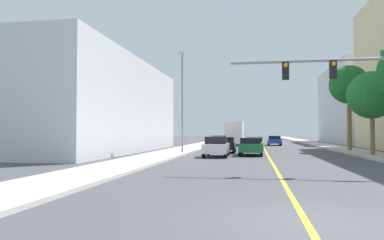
% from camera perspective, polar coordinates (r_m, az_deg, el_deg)
% --- Properties ---
extents(ground, '(192.00, 192.00, 0.00)m').
position_cam_1_polar(ground, '(50.07, 11.05, -4.02)').
color(ground, '#47474C').
extents(sidewalk_left, '(3.26, 168.00, 0.15)m').
position_cam_1_polar(sidewalk_left, '(50.57, 1.58, -3.95)').
color(sidewalk_left, beige).
rests_on(sidewalk_left, ground).
extents(sidewalk_right, '(3.26, 168.00, 0.15)m').
position_cam_1_polar(sidewalk_right, '(50.93, 20.45, -3.82)').
color(sidewalk_right, '#B2ADA3').
rests_on(sidewalk_right, ground).
extents(lane_marking_center, '(0.16, 144.00, 0.01)m').
position_cam_1_polar(lane_marking_center, '(50.07, 11.05, -4.02)').
color(lane_marking_center, yellow).
rests_on(lane_marking_center, ground).
extents(building_left_near, '(16.10, 26.36, 8.81)m').
position_cam_1_polar(building_left_near, '(38.28, -19.32, 1.97)').
color(building_left_near, silver).
rests_on(building_left_near, ground).
extents(building_right_far, '(14.35, 22.60, 12.86)m').
position_cam_1_polar(building_right_far, '(67.68, 26.87, 2.17)').
color(building_right_far, silver).
rests_on(building_right_far, ground).
extents(traffic_signal_mast, '(9.39, 0.36, 5.64)m').
position_cam_1_polar(traffic_signal_mast, '(18.60, 26.03, 5.53)').
color(traffic_signal_mast, gray).
rests_on(traffic_signal_mast, sidewalk_right).
extents(street_lamp, '(0.56, 0.28, 8.70)m').
position_cam_1_polar(street_lamp, '(31.07, -1.56, 3.69)').
color(street_lamp, gray).
rests_on(street_lamp, sidewalk_left).
extents(palm_mid, '(3.74, 3.74, 6.53)m').
position_cam_1_polar(palm_mid, '(31.66, 26.54, 3.52)').
color(palm_mid, brown).
rests_on(palm_mid, sidewalk_right).
extents(palm_far, '(3.71, 3.71, 8.18)m').
position_cam_1_polar(palm_far, '(38.10, 23.55, 5.06)').
color(palm_far, brown).
rests_on(palm_far, sidewalk_right).
extents(car_green, '(1.90, 4.55, 1.44)m').
position_cam_1_polar(car_green, '(29.88, 9.29, -4.08)').
color(car_green, '#196638').
rests_on(car_green, ground).
extents(car_yellow, '(1.97, 4.31, 1.38)m').
position_cam_1_polar(car_yellow, '(38.40, 9.85, -3.64)').
color(car_yellow, gold).
rests_on(car_yellow, ground).
extents(car_gray, '(2.04, 3.87, 1.47)m').
position_cam_1_polar(car_gray, '(42.58, 4.27, -3.41)').
color(car_gray, slate).
rests_on(car_gray, ground).
extents(car_black, '(1.81, 4.20, 1.43)m').
position_cam_1_polar(car_black, '(33.31, 5.39, -3.88)').
color(car_black, black).
rests_on(car_black, ground).
extents(car_white, '(1.87, 4.10, 1.55)m').
position_cam_1_polar(car_white, '(27.83, 3.89, -4.19)').
color(car_white, white).
rests_on(car_white, ground).
extents(car_blue, '(1.86, 4.23, 1.34)m').
position_cam_1_polar(car_blue, '(51.84, 12.88, -3.15)').
color(car_blue, '#1E389E').
rests_on(car_blue, ground).
extents(delivery_truck, '(2.54, 8.74, 3.30)m').
position_cam_1_polar(delivery_truck, '(52.18, 6.81, -2.04)').
color(delivery_truck, red).
rests_on(delivery_truck, ground).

